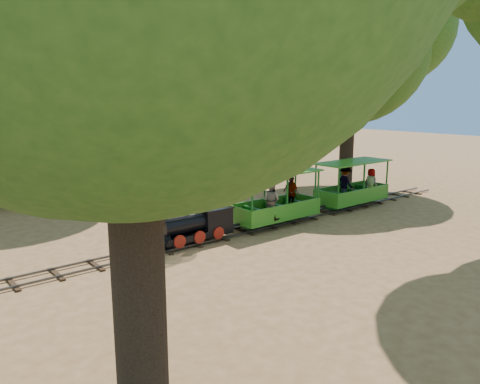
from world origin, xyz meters
TOP-DOWN VIEW (x-y plane):
  - ground at (0.00, 0.00)m, footprint 90.00×90.00m
  - track at (0.00, 0.00)m, footprint 22.00×1.00m
  - locomotive at (-2.05, 0.08)m, footprint 2.70×1.27m
  - carriage_front at (1.45, -0.05)m, footprint 3.35×1.43m
  - carriage_rear at (5.63, -0.01)m, footprint 3.35×1.37m
  - oak_ne at (5.47, 7.59)m, footprint 8.04×7.08m
  - oak_e at (8.96, 3.10)m, footprint 9.10×8.01m
  - fence at (0.00, 8.00)m, footprint 18.10×0.10m
  - shrub_west at (-4.28, 9.30)m, footprint 2.63×2.03m
  - shrub_mid_w at (-4.64, 9.30)m, footprint 2.70×2.08m
  - shrub_mid_e at (1.46, 9.30)m, footprint 2.19×1.69m
  - shrub_east at (8.82, 9.30)m, footprint 2.25×1.73m

SIDE VIEW (x-z plane):
  - ground at x=0.00m, z-range 0.00..0.00m
  - track at x=0.00m, z-range 0.02..0.12m
  - fence at x=0.00m, z-range 0.08..1.08m
  - shrub_mid_e at x=1.46m, z-range 0.00..1.52m
  - shrub_east at x=8.82m, z-range 0.00..1.56m
  - carriage_front at x=1.45m, z-range -0.08..1.67m
  - carriage_rear at x=5.63m, z-range -0.07..1.67m
  - shrub_west at x=-4.28m, z-range 0.00..1.82m
  - shrub_mid_w at x=-4.64m, z-range 0.00..1.87m
  - locomotive at x=-2.05m, z-range 0.19..3.29m
  - oak_e at x=8.96m, z-range 1.89..12.19m
  - oak_ne at x=5.47m, z-range 2.44..13.11m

